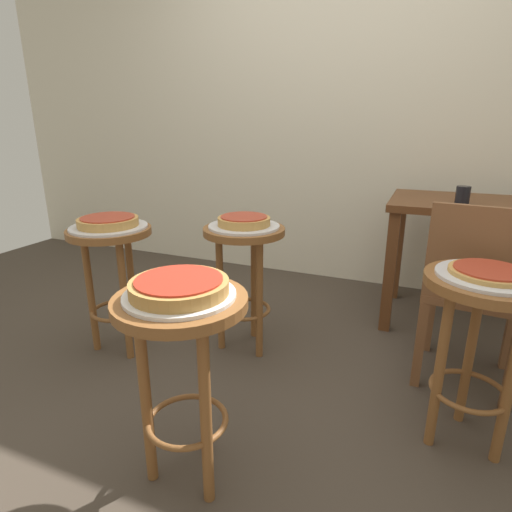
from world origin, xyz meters
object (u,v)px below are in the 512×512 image
(pizza_rear, at_px, (244,221))
(condiment_shaker, at_px, (460,194))
(wooden_chair, at_px, (475,290))
(stool_rear, at_px, (244,259))
(pizza_leftside, at_px, (108,221))
(pizza_foreground, at_px, (179,286))
(serving_plate_middle, at_px, (489,276))
(serving_plate_foreground, at_px, (180,295))
(stool_foreground, at_px, (183,346))
(serving_plate_rear, at_px, (244,226))
(stool_leftside, at_px, (112,260))
(dining_table, at_px, (475,225))
(stool_middle, at_px, (481,322))
(serving_plate_leftside, at_px, (109,227))
(cup_near_edge, at_px, (463,195))
(pizza_middle, at_px, (490,272))

(pizza_rear, bearing_deg, condiment_shaker, 35.23)
(wooden_chair, bearing_deg, stool_rear, -175.86)
(pizza_leftside, bearing_deg, pizza_foreground, -36.89)
(serving_plate_middle, height_order, pizza_rear, pizza_rear)
(serving_plate_foreground, height_order, wooden_chair, wooden_chair)
(stool_rear, bearing_deg, pizza_rear, -90.00)
(stool_foreground, bearing_deg, serving_plate_foreground, 86.42)
(pizza_rear, bearing_deg, stool_rear, 90.00)
(pizza_leftside, height_order, condiment_shaker, condiment_shaker)
(serving_plate_rear, xyz_separation_m, pizza_rear, (0.00, 0.00, 0.03))
(stool_leftside, height_order, pizza_rear, pizza_rear)
(serving_plate_foreground, xyz_separation_m, condiment_shaker, (0.80, 1.56, 0.12))
(pizza_foreground, distance_m, condiment_shaker, 1.76)
(pizza_leftside, bearing_deg, wooden_chair, 11.80)
(stool_foreground, relative_size, dining_table, 0.72)
(wooden_chair, bearing_deg, serving_plate_rear, -175.86)
(serving_plate_rear, relative_size, condiment_shaker, 4.04)
(serving_plate_foreground, bearing_deg, dining_table, 60.88)
(stool_foreground, xyz_separation_m, pizza_foreground, (0.00, 0.00, 0.20))
(stool_middle, bearing_deg, pizza_leftside, 178.12)
(serving_plate_leftside, relative_size, serving_plate_rear, 1.06)
(stool_middle, bearing_deg, cup_near_edge, 93.19)
(pizza_middle, xyz_separation_m, cup_near_edge, (-0.05, 0.96, 0.11))
(serving_plate_middle, relative_size, pizza_middle, 1.31)
(serving_plate_middle, distance_m, cup_near_edge, 0.97)
(pizza_rear, bearing_deg, wooden_chair, 4.14)
(stool_middle, relative_size, dining_table, 0.72)
(stool_foreground, height_order, serving_plate_rear, serving_plate_rear)
(serving_plate_rear, bearing_deg, pizza_middle, -17.30)
(pizza_foreground, height_order, dining_table, dining_table)
(pizza_foreground, relative_size, serving_plate_rear, 0.83)
(stool_rear, xyz_separation_m, serving_plate_rear, (0.00, -0.00, 0.17))
(pizza_foreground, distance_m, serving_plate_rear, 0.88)
(stool_rear, xyz_separation_m, condiment_shaker, (0.98, 0.70, 0.29))
(stool_middle, relative_size, cup_near_edge, 7.03)
(serving_plate_rear, bearing_deg, condiment_shaker, 35.23)
(serving_plate_leftside, relative_size, cup_near_edge, 3.98)
(stool_rear, xyz_separation_m, cup_near_edge, (0.99, 0.64, 0.29))
(serving_plate_rear, bearing_deg, stool_leftside, -155.91)
(serving_plate_middle, xyz_separation_m, stool_leftside, (-1.65, 0.05, -0.17))
(stool_foreground, bearing_deg, condiment_shaker, 62.75)
(stool_middle, height_order, serving_plate_rear, serving_plate_rear)
(serving_plate_foreground, height_order, serving_plate_leftside, same)
(serving_plate_foreground, xyz_separation_m, stool_rear, (-0.18, 0.86, -0.17))
(serving_plate_middle, bearing_deg, serving_plate_leftside, 178.12)
(condiment_shaker, bearing_deg, serving_plate_leftside, -148.73)
(serving_plate_leftside, bearing_deg, dining_table, 31.25)
(dining_table, bearing_deg, condiment_shaker, -149.20)
(cup_near_edge, bearing_deg, serving_plate_leftside, -150.42)
(wooden_chair, bearing_deg, serving_plate_foreground, -133.01)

